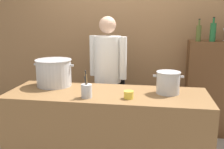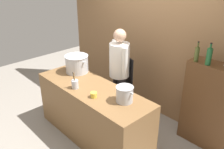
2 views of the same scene
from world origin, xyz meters
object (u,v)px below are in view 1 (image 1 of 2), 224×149
(wine_bottle_green, at_px, (213,32))
(stockpot_large, at_px, (54,73))
(stockpot_small, at_px, (168,83))
(utensil_crock, at_px, (87,90))
(butter_jar, at_px, (129,95))
(chef, at_px, (108,72))
(wine_bottle_olive, at_px, (199,33))

(wine_bottle_green, bearing_deg, stockpot_large, -153.44)
(stockpot_small, height_order, wine_bottle_green, wine_bottle_green)
(stockpot_large, relative_size, utensil_crock, 1.68)
(stockpot_small, bearing_deg, butter_jar, -147.72)
(chef, height_order, utensil_crock, chef)
(butter_jar, bearing_deg, chef, 112.37)
(utensil_crock, bearing_deg, wine_bottle_green, 43.36)
(chef, relative_size, butter_jar, 18.04)
(stockpot_large, height_order, stockpot_small, stockpot_large)
(wine_bottle_green, bearing_deg, wine_bottle_olive, -178.66)
(wine_bottle_green, bearing_deg, butter_jar, -127.61)
(stockpot_small, bearing_deg, wine_bottle_green, 59.74)
(stockpot_small, xyz_separation_m, utensil_crock, (-0.77, -0.27, -0.04))
(chef, xyz_separation_m, butter_jar, (0.35, -0.85, -0.03))
(stockpot_small, relative_size, wine_bottle_olive, 1.04)
(chef, xyz_separation_m, stockpot_small, (0.72, -0.62, 0.05))
(utensil_crock, distance_m, butter_jar, 0.40)
(stockpot_large, xyz_separation_m, wine_bottle_olive, (1.66, 0.91, 0.40))
(wine_bottle_olive, bearing_deg, utensil_crock, -132.73)
(stockpot_large, height_order, utensil_crock, stockpot_large)
(chef, bearing_deg, stockpot_large, 65.88)
(stockpot_large, relative_size, wine_bottle_green, 1.44)
(wine_bottle_green, bearing_deg, stockpot_small, -120.26)
(utensil_crock, bearing_deg, wine_bottle_olive, 47.27)
(chef, bearing_deg, stockpot_small, 160.84)
(utensil_crock, distance_m, wine_bottle_olive, 1.82)
(chef, xyz_separation_m, wine_bottle_green, (1.32, 0.41, 0.49))
(butter_jar, height_order, wine_bottle_olive, wine_bottle_olive)
(chef, height_order, wine_bottle_olive, chef)
(butter_jar, distance_m, wine_bottle_olive, 1.57)
(stockpot_small, height_order, utensil_crock, utensil_crock)
(utensil_crock, xyz_separation_m, wine_bottle_olive, (1.19, 1.29, 0.47))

